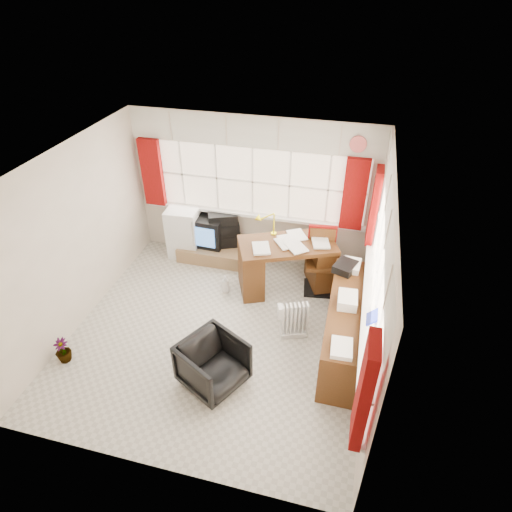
{
  "coord_description": "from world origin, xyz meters",
  "views": [
    {
      "loc": [
        1.59,
        -4.07,
        4.36
      ],
      "look_at": [
        0.42,
        0.55,
        1.04
      ],
      "focal_mm": 30.0,
      "sensor_mm": 36.0,
      "label": 1
    }
  ],
  "objects_px": {
    "desk_lamp": "(274,219)",
    "mini_fridge": "(185,231)",
    "tv_bench": "(219,254)",
    "desk": "(286,263)",
    "radiator": "(294,323)",
    "office_chair": "(213,364)",
    "crt_tv": "(208,229)",
    "credenza": "(346,325)",
    "task_chair": "(321,257)"
  },
  "relations": [
    {
      "from": "office_chair",
      "to": "mini_fridge",
      "type": "height_order",
      "value": "mini_fridge"
    },
    {
      "from": "desk",
      "to": "crt_tv",
      "type": "relative_size",
      "value": 2.69
    },
    {
      "from": "office_chair",
      "to": "mini_fridge",
      "type": "relative_size",
      "value": 0.79
    },
    {
      "from": "crt_tv",
      "to": "credenza",
      "type": "bearing_deg",
      "value": -33.74
    },
    {
      "from": "tv_bench",
      "to": "office_chair",
      "type": "bearing_deg",
      "value": -72.98
    },
    {
      "from": "desk_lamp",
      "to": "radiator",
      "type": "height_order",
      "value": "desk_lamp"
    },
    {
      "from": "credenza",
      "to": "tv_bench",
      "type": "xyz_separation_m",
      "value": [
        -2.28,
        1.52,
        -0.26
      ]
    },
    {
      "from": "radiator",
      "to": "mini_fridge",
      "type": "bearing_deg",
      "value": 144.89
    },
    {
      "from": "office_chair",
      "to": "radiator",
      "type": "distance_m",
      "value": 1.33
    },
    {
      "from": "task_chair",
      "to": "credenza",
      "type": "bearing_deg",
      "value": -68.07
    },
    {
      "from": "credenza",
      "to": "crt_tv",
      "type": "distance_m",
      "value": 3.01
    },
    {
      "from": "task_chair",
      "to": "tv_bench",
      "type": "xyz_separation_m",
      "value": [
        -1.78,
        0.27,
        -0.44
      ]
    },
    {
      "from": "desk",
      "to": "tv_bench",
      "type": "bearing_deg",
      "value": 160.95
    },
    {
      "from": "radiator",
      "to": "mini_fridge",
      "type": "height_order",
      "value": "mini_fridge"
    },
    {
      "from": "desk",
      "to": "task_chair",
      "type": "height_order",
      "value": "task_chair"
    },
    {
      "from": "desk_lamp",
      "to": "tv_bench",
      "type": "xyz_separation_m",
      "value": [
        -1.01,
        0.23,
        -0.98
      ]
    },
    {
      "from": "office_chair",
      "to": "mini_fridge",
      "type": "distance_m",
      "value": 2.96
    },
    {
      "from": "crt_tv",
      "to": "tv_bench",
      "type": "bearing_deg",
      "value": -34.18
    },
    {
      "from": "office_chair",
      "to": "crt_tv",
      "type": "height_order",
      "value": "crt_tv"
    },
    {
      "from": "desk",
      "to": "radiator",
      "type": "height_order",
      "value": "desk"
    },
    {
      "from": "desk",
      "to": "desk_lamp",
      "type": "relative_size",
      "value": 4.18
    },
    {
      "from": "desk_lamp",
      "to": "office_chair",
      "type": "xyz_separation_m",
      "value": [
        -0.24,
        -2.3,
        -0.78
      ]
    },
    {
      "from": "desk_lamp",
      "to": "mini_fridge",
      "type": "height_order",
      "value": "desk_lamp"
    },
    {
      "from": "desk",
      "to": "radiator",
      "type": "distance_m",
      "value": 1.11
    },
    {
      "from": "crt_tv",
      "to": "task_chair",
      "type": "bearing_deg",
      "value": -11.86
    },
    {
      "from": "tv_bench",
      "to": "crt_tv",
      "type": "height_order",
      "value": "crt_tv"
    },
    {
      "from": "desk",
      "to": "office_chair",
      "type": "distance_m",
      "value": 2.15
    },
    {
      "from": "office_chair",
      "to": "tv_bench",
      "type": "relative_size",
      "value": 0.51
    },
    {
      "from": "desk",
      "to": "tv_bench",
      "type": "xyz_separation_m",
      "value": [
        -1.27,
        0.44,
        -0.34
      ]
    },
    {
      "from": "radiator",
      "to": "task_chair",
      "type": "bearing_deg",
      "value": 81.24
    },
    {
      "from": "mini_fridge",
      "to": "tv_bench",
      "type": "bearing_deg",
      "value": -7.2
    },
    {
      "from": "desk_lamp",
      "to": "mini_fridge",
      "type": "distance_m",
      "value": 1.79
    },
    {
      "from": "desk",
      "to": "office_chair",
      "type": "xyz_separation_m",
      "value": [
        -0.5,
        -2.09,
        -0.14
      ]
    },
    {
      "from": "desk",
      "to": "desk_lamp",
      "type": "bearing_deg",
      "value": 140.66
    },
    {
      "from": "task_chair",
      "to": "tv_bench",
      "type": "bearing_deg",
      "value": 171.4
    },
    {
      "from": "office_chair",
      "to": "crt_tv",
      "type": "relative_size",
      "value": 1.19
    },
    {
      "from": "desk",
      "to": "radiator",
      "type": "bearing_deg",
      "value": -73.08
    },
    {
      "from": "tv_bench",
      "to": "crt_tv",
      "type": "bearing_deg",
      "value": 145.82
    },
    {
      "from": "desk_lamp",
      "to": "desk",
      "type": "bearing_deg",
      "value": -39.34
    },
    {
      "from": "desk_lamp",
      "to": "crt_tv",
      "type": "distance_m",
      "value": 1.42
    },
    {
      "from": "desk_lamp",
      "to": "tv_bench",
      "type": "relative_size",
      "value": 0.28
    },
    {
      "from": "desk_lamp",
      "to": "credenza",
      "type": "xyz_separation_m",
      "value": [
        1.27,
        -1.29,
        -0.72
      ]
    },
    {
      "from": "mini_fridge",
      "to": "desk_lamp",
      "type": "bearing_deg",
      "value": -10.54
    },
    {
      "from": "office_chair",
      "to": "crt_tv",
      "type": "xyz_separation_m",
      "value": [
        -1.0,
        2.68,
        0.19
      ]
    },
    {
      "from": "credenza",
      "to": "mini_fridge",
      "type": "relative_size",
      "value": 2.21
    },
    {
      "from": "mini_fridge",
      "to": "radiator",
      "type": "bearing_deg",
      "value": -35.11
    },
    {
      "from": "desk",
      "to": "mini_fridge",
      "type": "bearing_deg",
      "value": 164.75
    },
    {
      "from": "desk_lamp",
      "to": "office_chair",
      "type": "bearing_deg",
      "value": -95.92
    },
    {
      "from": "credenza",
      "to": "crt_tv",
      "type": "relative_size",
      "value": 3.34
    },
    {
      "from": "office_chair",
      "to": "desk",
      "type": "bearing_deg",
      "value": 15.09
    }
  ]
}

